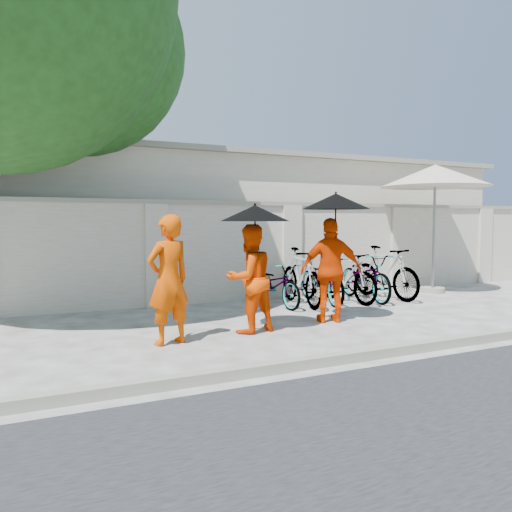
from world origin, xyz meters
name	(u,v)px	position (x,y,z in m)	size (l,w,h in m)	color
ground	(276,333)	(0.00, 0.00, 0.00)	(80.00, 80.00, 0.00)	beige
kerb	(343,358)	(0.00, -1.70, 0.06)	(40.00, 0.16, 0.12)	gray
compound_wall	(247,252)	(1.00, 3.20, 1.00)	(20.00, 0.30, 2.00)	beige
building_behind	(224,223)	(2.00, 7.00, 1.60)	(14.00, 6.00, 3.20)	beige
monk_left	(169,280)	(-1.60, 0.06, 0.88)	(0.64, 0.42, 1.75)	#D24300
monk_center	(250,279)	(-0.31, 0.25, 0.81)	(0.79, 0.61, 1.62)	#E73D00
parasol_center	(255,213)	(-0.26, 0.17, 1.78)	(1.04, 1.04, 0.98)	black
monk_right	(331,270)	(1.22, 0.36, 0.86)	(1.01, 0.42, 1.72)	#D93300
parasol_right	(336,201)	(1.24, 0.28, 1.99)	(1.10, 1.10, 1.14)	black
patio_umbrella	(435,177)	(5.33, 2.23, 2.68)	(2.67, 2.67, 2.97)	gray
bike_0	(276,285)	(1.10, 2.08, 0.43)	(0.57, 1.63, 0.86)	gray
bike_1	(301,277)	(1.62, 1.99, 0.57)	(0.54, 1.90, 1.14)	gray
bike_2	(322,280)	(2.13, 2.03, 0.48)	(0.63, 1.81, 0.95)	gray
bike_3	(347,277)	(2.65, 1.90, 0.53)	(0.50, 1.77, 1.06)	gray
bike_4	(365,277)	(3.16, 1.95, 0.49)	(0.66, 1.88, 0.99)	gray
bike_5	(385,272)	(3.68, 1.94, 0.57)	(0.53, 1.89, 1.13)	gray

